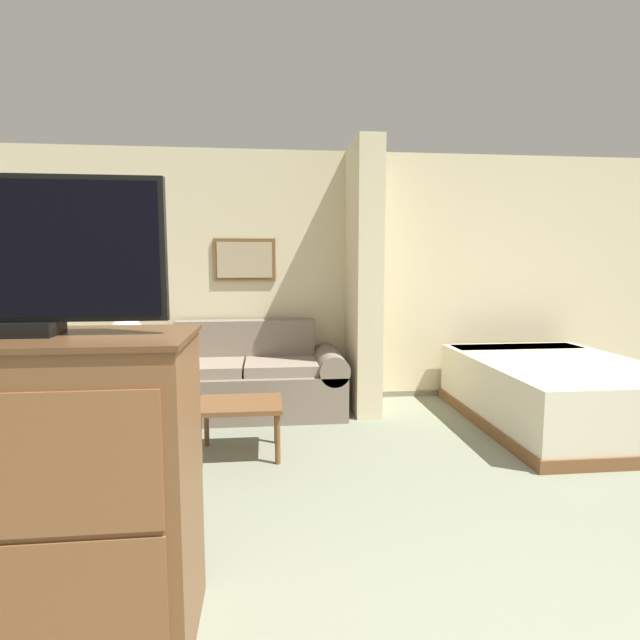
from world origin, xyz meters
name	(u,v)px	position (x,y,z in m)	size (l,w,h in m)	color
wall_back	(360,278)	(0.00, 4.31, 1.29)	(7.23, 0.16, 2.60)	beige
wall_partition_pillar	(363,279)	(-0.06, 3.86, 1.30)	(0.24, 0.79, 2.60)	beige
couch	(245,380)	(-1.22, 3.83, 0.32)	(1.93, 0.84, 0.88)	gray
coffee_table	(240,409)	(-1.21, 2.75, 0.36)	(0.64, 0.51, 0.41)	brown
side_table	(128,369)	(-2.32, 3.84, 0.46)	(0.44, 0.44, 0.56)	brown
table_lamp	(126,323)	(-2.32, 3.84, 0.90)	(0.37, 0.37, 0.51)	tan
tv_dresser	(34,496)	(-1.86, 0.88, 0.60)	(1.18, 0.57, 1.20)	brown
tv	(18,255)	(-1.86, 0.89, 1.49)	(1.01, 0.16, 0.56)	black
bed	(557,392)	(1.61, 3.19, 0.30)	(1.50, 2.06, 0.58)	brown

